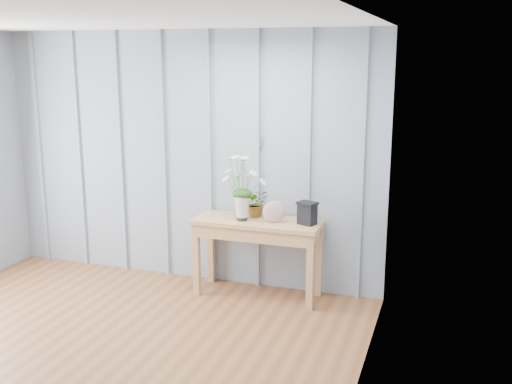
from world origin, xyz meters
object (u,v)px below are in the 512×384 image
(sideboard, at_px, (258,232))
(daisy_vase, at_px, (242,177))
(carved_box, at_px, (307,213))
(felt_disc_vessel, at_px, (274,212))

(sideboard, height_order, daisy_vase, daisy_vase)
(sideboard, xyz_separation_m, carved_box, (0.47, 0.00, 0.22))
(felt_disc_vessel, bearing_deg, sideboard, 144.17)
(sideboard, distance_m, carved_box, 0.52)
(carved_box, bearing_deg, sideboard, -179.44)
(daisy_vase, xyz_separation_m, carved_box, (0.61, 0.06, -0.30))
(daisy_vase, bearing_deg, carved_box, 5.54)
(sideboard, relative_size, felt_disc_vessel, 5.77)
(daisy_vase, height_order, felt_disc_vessel, daisy_vase)
(sideboard, height_order, felt_disc_vessel, felt_disc_vessel)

